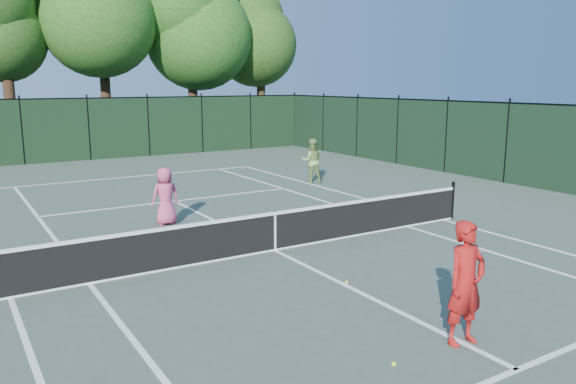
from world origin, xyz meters
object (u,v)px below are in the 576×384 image
player_pink (165,196)px  loose_ball_midcourt (347,282)px  coach (466,283)px  player_green (312,161)px  loose_ball_near_cart (394,364)px

player_pink → loose_ball_midcourt: bearing=99.6°
coach → player_green: bearing=67.2°
loose_ball_midcourt → player_pink: bearing=102.2°
loose_ball_midcourt → coach: bearing=-91.1°
player_pink → loose_ball_near_cart: 9.11m
player_green → loose_ball_near_cart: size_ratio=24.76×
player_green → loose_ball_near_cart: player_green is taller
coach → loose_ball_midcourt: size_ratio=27.24×
player_pink → player_green: size_ratio=0.93×
player_pink → player_green: (7.00, 3.30, 0.06)m
loose_ball_near_cart → loose_ball_midcourt: 3.19m
coach → loose_ball_near_cart: bearing=-177.9°
player_pink → loose_ball_near_cart: player_pink is taller
player_green → loose_ball_midcourt: player_green is taller
coach → player_pink: bearing=100.1°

